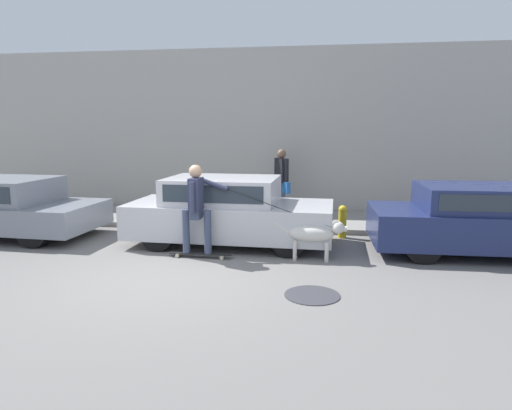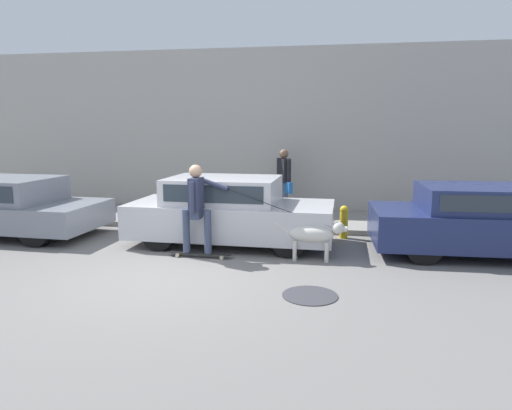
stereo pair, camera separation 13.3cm
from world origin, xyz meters
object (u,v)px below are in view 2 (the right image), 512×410
at_px(pedestrian_with_bag, 284,178).
at_px(fire_hydrant, 344,221).
at_px(skateboarder, 197,205).
at_px(parked_car_1, 229,212).
at_px(dog, 314,235).
at_px(parked_car_0, 6,206).
at_px(parked_car_2, 487,222).

xyz_separation_m(pedestrian_with_bag, fire_hydrant, (1.46, -1.84, -0.67)).
relative_size(skateboarder, fire_hydrant, 4.30).
height_order(parked_car_1, dog, parked_car_1).
bearing_deg(dog, skateboarder, -173.69).
relative_size(parked_car_0, fire_hydrant, 5.95).
distance_m(parked_car_0, pedestrian_with_bag, 6.37).
relative_size(parked_car_1, pedestrian_with_bag, 2.43).
bearing_deg(skateboarder, fire_hydrant, 37.33).
relative_size(dog, skateboarder, 0.43).
xyz_separation_m(parked_car_2, dog, (-3.06, -0.88, -0.16)).
relative_size(parked_car_0, parked_car_2, 0.99).
xyz_separation_m(parked_car_0, dog, (6.68, -0.89, -0.16)).
relative_size(dog, fire_hydrant, 1.86).
distance_m(parked_car_1, fire_hydrant, 2.44).
distance_m(parked_car_1, parked_car_2, 4.77).
xyz_separation_m(parked_car_0, skateboarder, (4.62, -1.04, 0.34)).
xyz_separation_m(parked_car_1, fire_hydrant, (2.25, 0.87, -0.28)).
xyz_separation_m(parked_car_2, fire_hydrant, (-2.52, 0.88, -0.25)).
bearing_deg(parked_car_0, fire_hydrant, 9.09).
relative_size(skateboarder, pedestrian_with_bag, 1.81).
bearing_deg(parked_car_1, dog, -26.01).
relative_size(parked_car_2, skateboarder, 1.39).
bearing_deg(pedestrian_with_bag, skateboarder, 39.37).
height_order(parked_car_0, dog, parked_car_0).
bearing_deg(pedestrian_with_bag, parked_car_2, 111.84).
distance_m(parked_car_1, skateboarder, 1.14).
xyz_separation_m(skateboarder, pedestrian_with_bag, (1.13, 3.75, 0.08)).
xyz_separation_m(dog, skateboarder, (-2.05, -0.16, 0.50)).
relative_size(pedestrian_with_bag, fire_hydrant, 2.38).
relative_size(parked_car_0, dog, 3.20).
distance_m(dog, pedestrian_with_bag, 3.76).
distance_m(parked_car_2, pedestrian_with_bag, 4.84).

